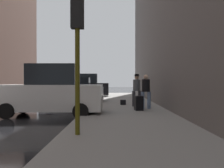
{
  "coord_description": "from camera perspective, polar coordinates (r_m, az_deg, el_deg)",
  "views": [
    {
      "loc": [
        5.43,
        -10.29,
        1.5
      ],
      "look_at": [
        5.29,
        7.17,
        1.34
      ],
      "focal_mm": 40.0,
      "sensor_mm": 36.0,
      "label": 1
    }
  ],
  "objects": [
    {
      "name": "parked_black_suv",
      "position": [
        23.81,
        -6.25,
        -0.6
      ],
      "size": [
        4.66,
        2.18,
        2.25
      ],
      "color": "black",
      "rests_on": "ground_plane"
    },
    {
      "name": "sidewalk",
      "position": [
        10.4,
        3.62,
        -7.34
      ],
      "size": [
        4.0,
        40.0,
        0.15
      ],
      "primitive_type": "cube",
      "color": "gray",
      "rests_on": "ground_plane"
    },
    {
      "name": "rolling_suitcase",
      "position": [
        11.88,
        6.1,
        -4.35
      ],
      "size": [
        0.41,
        0.59,
        1.04
      ],
      "color": "black",
      "rests_on": "sidewalk"
    },
    {
      "name": "pedestrian_in_jeans",
      "position": [
        12.61,
        7.74,
        -1.27
      ],
      "size": [
        0.5,
        0.4,
        1.71
      ],
      "color": "#728CB2",
      "rests_on": "sidewalk"
    },
    {
      "name": "parked_gray_coupe",
      "position": [
        17.31,
        -8.8,
        -1.64
      ],
      "size": [
        4.26,
        2.17,
        1.79
      ],
      "color": "slate",
      "rests_on": "ground_plane"
    },
    {
      "name": "fire_hydrant",
      "position": [
        15.18,
        -3.25,
        -3.26
      ],
      "size": [
        0.42,
        0.22,
        0.7
      ],
      "color": "red",
      "rests_on": "sidewalk"
    },
    {
      "name": "pedestrian_with_beanie",
      "position": [
        13.63,
        5.67,
        -1.0
      ],
      "size": [
        0.5,
        0.4,
        1.78
      ],
      "color": "#333338",
      "rests_on": "sidewalk"
    },
    {
      "name": "parked_white_van",
      "position": [
        11.23,
        -13.91,
        -1.87
      ],
      "size": [
        4.6,
        2.06,
        2.25
      ],
      "color": "silver",
      "rests_on": "ground_plane"
    },
    {
      "name": "traffic_light",
      "position": [
        6.53,
        -7.91,
        11.63
      ],
      "size": [
        0.32,
        0.32,
        3.6
      ],
      "color": "#514C0F",
      "rests_on": "sidewalk"
    },
    {
      "name": "duffel_bag",
      "position": [
        14.77,
        2.55,
        -4.17
      ],
      "size": [
        0.32,
        0.44,
        0.28
      ],
      "color": "black",
      "rests_on": "sidewalk"
    }
  ]
}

